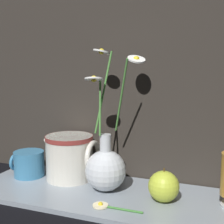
% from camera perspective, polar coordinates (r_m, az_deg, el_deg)
% --- Properties ---
extents(ground_plane, '(6.00, 6.00, 0.00)m').
position_cam_1_polar(ground_plane, '(0.81, 0.67, -15.52)').
color(ground_plane, black).
extents(shelf, '(0.75, 0.26, 0.01)m').
position_cam_1_polar(shelf, '(0.81, 0.67, -15.13)').
color(shelf, gray).
rests_on(shelf, ground_plane).
extents(vase_with_flowers, '(0.15, 0.14, 0.36)m').
position_cam_1_polar(vase_with_flowers, '(0.81, -1.15, -9.82)').
color(vase_with_flowers, silver).
rests_on(vase_with_flowers, shelf).
extents(yellow_mug, '(0.10, 0.09, 0.07)m').
position_cam_1_polar(yellow_mug, '(0.95, -15.03, -9.10)').
color(yellow_mug, teal).
rests_on(yellow_mug, shelf).
extents(ceramic_pitcher, '(0.16, 0.13, 0.14)m').
position_cam_1_polar(ceramic_pitcher, '(0.89, -7.66, -7.83)').
color(ceramic_pitcher, beige).
rests_on(ceramic_pitcher, shelf).
extents(orange_fruit, '(0.07, 0.07, 0.08)m').
position_cam_1_polar(orange_fruit, '(0.76, 9.35, -13.40)').
color(orange_fruit, '#B7C638').
rests_on(orange_fruit, shelf).
extents(loose_daisy, '(0.12, 0.04, 0.01)m').
position_cam_1_polar(loose_daisy, '(0.74, -1.08, -16.85)').
color(loose_daisy, '#3D7A33').
rests_on(loose_daisy, shelf).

